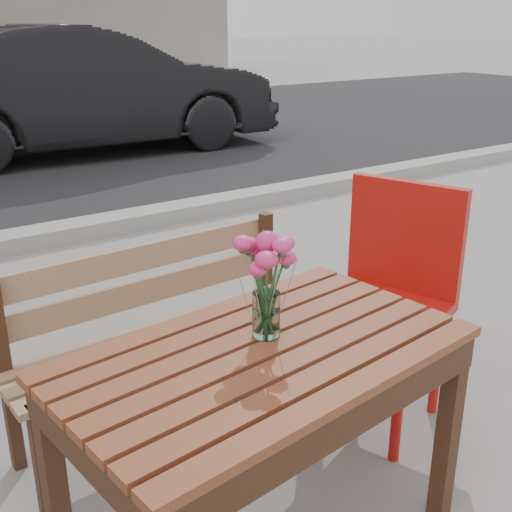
{
  "coord_description": "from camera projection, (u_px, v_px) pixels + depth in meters",
  "views": [
    {
      "loc": [
        -0.77,
        -1.43,
        1.53
      ],
      "look_at": [
        0.16,
        -0.06,
        0.91
      ],
      "focal_mm": 45.0,
      "sensor_mm": 36.0,
      "label": 1
    }
  ],
  "objects": [
    {
      "name": "main_table",
      "position": [
        264.0,
        385.0,
        1.77
      ],
      "size": [
        1.19,
        0.78,
        0.69
      ],
      "rotation": [
        0.0,
        0.0,
        0.12
      ],
      "color": "brown",
      "rests_on": "ground"
    },
    {
      "name": "main_bench",
      "position": [
        159.0,
        315.0,
        2.43
      ],
      "size": [
        1.25,
        0.43,
        0.77
      ],
      "rotation": [
        0.0,
        0.0,
        0.05
      ],
      "color": "#8D6A49",
      "rests_on": "ground"
    },
    {
      "name": "red_chair",
      "position": [
        389.0,
        287.0,
        2.49
      ],
      "size": [
        0.6,
        0.6,
        0.94
      ],
      "rotation": [
        0.0,
        0.0,
        -1.22
      ],
      "color": "#B0140E",
      "rests_on": "ground"
    },
    {
      "name": "main_vase",
      "position": [
        266.0,
        272.0,
        1.74
      ],
      "size": [
        0.17,
        0.17,
        0.31
      ],
      "color": "white",
      "rests_on": "main_table"
    },
    {
      "name": "parked_car",
      "position": [
        86.0,
        90.0,
        7.44
      ],
      "size": [
        4.46,
        1.77,
        1.44
      ],
      "primitive_type": "imported",
      "rotation": [
        0.0,
        0.0,
        1.52
      ],
      "color": "black",
      "rests_on": "ground"
    }
  ]
}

